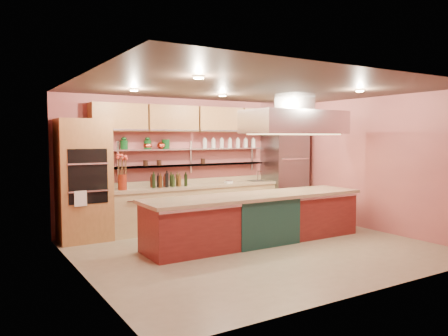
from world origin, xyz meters
TOP-DOWN VIEW (x-y plane):
  - floor at (0.00, 0.00)m, footprint 6.00×5.00m
  - ceiling at (0.00, 0.00)m, footprint 6.00×5.00m
  - wall_back at (0.00, 2.50)m, footprint 6.00×0.04m
  - wall_front at (0.00, -2.50)m, footprint 6.00×0.04m
  - wall_left at (-3.00, 0.00)m, footprint 0.04×5.00m
  - wall_right at (3.00, 0.00)m, footprint 0.04×5.00m
  - oven_stack at (-2.45, 2.18)m, footprint 0.95×0.64m
  - refrigerator at (2.35, 2.14)m, footprint 0.95×0.72m
  - back_counter at (-0.05, 2.20)m, footprint 3.84×0.64m
  - wall_shelf_lower at (-0.05, 2.37)m, footprint 3.60×0.26m
  - wall_shelf_upper at (-0.05, 2.37)m, footprint 3.60×0.26m
  - upper_cabinets at (0.00, 2.32)m, footprint 4.60×0.36m
  - range_hood at (1.16, 0.41)m, footprint 2.00×1.00m
  - ceiling_downlights at (0.00, 0.20)m, footprint 4.00×2.80m
  - island at (0.26, 0.41)m, footprint 4.30×0.95m
  - flower_vase at (-1.72, 2.15)m, footprint 0.19×0.19m
  - oil_bottle_cluster at (-0.72, 2.15)m, footprint 0.87×0.55m
  - kitchen_scale at (0.74, 2.15)m, footprint 0.15×0.12m
  - bar_faucet at (1.62, 2.25)m, footprint 0.04×0.04m
  - copper_kettle at (-0.80, 2.37)m, footprint 0.20×0.20m
  - green_canister at (-0.69, 2.37)m, footprint 0.19×0.19m

SIDE VIEW (x-z plane):
  - floor at x=0.00m, z-range -0.02..0.00m
  - island at x=0.26m, z-range 0.00..0.90m
  - back_counter at x=-0.05m, z-range 0.00..0.93m
  - kitchen_scale at x=0.74m, z-range 0.93..1.01m
  - bar_faucet at x=1.62m, z-range 0.93..1.15m
  - refrigerator at x=2.35m, z-range 0.00..2.10m
  - oil_bottle_cluster at x=-0.72m, z-range 0.93..1.20m
  - flower_vase at x=-1.72m, z-range 0.93..1.23m
  - oven_stack at x=-2.45m, z-range 0.00..2.30m
  - wall_shelf_lower at x=-0.05m, z-range 1.34..1.36m
  - wall_back at x=0.00m, z-range 0.00..2.80m
  - wall_front at x=0.00m, z-range 0.00..2.80m
  - wall_left at x=-3.00m, z-range 0.00..2.80m
  - wall_right at x=3.00m, z-range 0.00..2.80m
  - wall_shelf_upper at x=-0.05m, z-range 1.69..1.71m
  - copper_kettle at x=-0.80m, z-range 1.71..1.86m
  - green_canister at x=-0.69m, z-range 1.71..1.91m
  - range_hood at x=1.16m, z-range 2.02..2.48m
  - upper_cabinets at x=0.00m, z-range 2.08..2.62m
  - ceiling_downlights at x=0.00m, z-range 2.76..2.78m
  - ceiling at x=0.00m, z-range 2.79..2.81m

